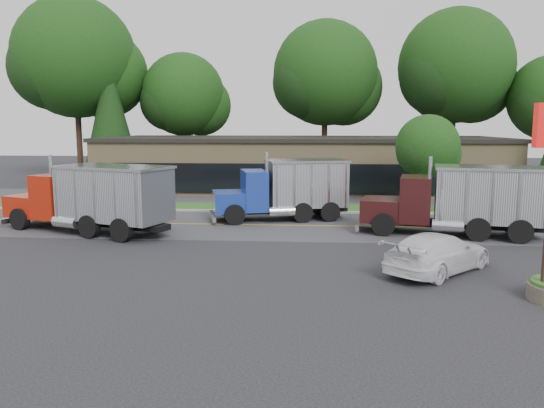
{
  "coord_description": "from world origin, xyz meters",
  "views": [
    {
      "loc": [
        2.95,
        -18.69,
        5.32
      ],
      "look_at": [
        1.12,
        4.71,
        1.8
      ],
      "focal_mm": 35.0,
      "sensor_mm": 36.0,
      "label": 1
    }
  ],
  "objects_px": {
    "dump_truck_red": "(94,197)",
    "dump_truck_blue": "(288,188)",
    "dump_truck_maroon": "(463,199)",
    "rally_car": "(438,253)"
  },
  "relations": [
    {
      "from": "dump_truck_red",
      "to": "rally_car",
      "type": "relative_size",
      "value": 1.92
    },
    {
      "from": "dump_truck_blue",
      "to": "dump_truck_maroon",
      "type": "height_order",
      "value": "same"
    },
    {
      "from": "rally_car",
      "to": "dump_truck_blue",
      "type": "bearing_deg",
      "value": -17.25
    },
    {
      "from": "dump_truck_blue",
      "to": "dump_truck_red",
      "type": "bearing_deg",
      "value": 10.14
    },
    {
      "from": "dump_truck_blue",
      "to": "rally_car",
      "type": "distance_m",
      "value": 12.01
    },
    {
      "from": "dump_truck_red",
      "to": "dump_truck_blue",
      "type": "height_order",
      "value": "same"
    },
    {
      "from": "dump_truck_red",
      "to": "rally_car",
      "type": "distance_m",
      "value": 16.45
    },
    {
      "from": "dump_truck_maroon",
      "to": "dump_truck_blue",
      "type": "bearing_deg",
      "value": -12.32
    },
    {
      "from": "dump_truck_maroon",
      "to": "rally_car",
      "type": "bearing_deg",
      "value": 79.77
    },
    {
      "from": "dump_truck_blue",
      "to": "rally_car",
      "type": "height_order",
      "value": "dump_truck_blue"
    }
  ]
}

